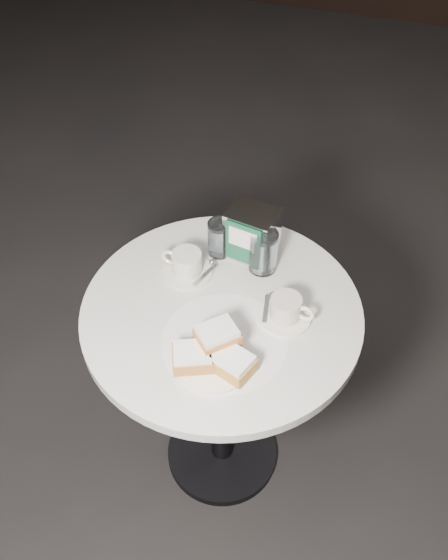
% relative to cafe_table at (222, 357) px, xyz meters
% --- Properties ---
extents(ground, '(7.00, 7.00, 0.00)m').
position_rel_cafe_table_xyz_m(ground, '(0.00, 0.00, -0.55)').
color(ground, black).
rests_on(ground, ground).
extents(cafe_table, '(0.70, 0.70, 0.74)m').
position_rel_cafe_table_xyz_m(cafe_table, '(0.00, 0.00, 0.00)').
color(cafe_table, black).
rests_on(cafe_table, ground).
extents(sugar_spill, '(0.31, 0.31, 0.00)m').
position_rel_cafe_table_xyz_m(sugar_spill, '(0.04, -0.09, 0.20)').
color(sugar_spill, white).
rests_on(sugar_spill, cafe_table).
extents(beignet_plate, '(0.20, 0.20, 0.09)m').
position_rel_cafe_table_xyz_m(beignet_plate, '(0.03, -0.16, 0.23)').
color(beignet_plate, white).
rests_on(beignet_plate, cafe_table).
extents(coffee_cup_left, '(0.14, 0.14, 0.07)m').
position_rel_cafe_table_xyz_m(coffee_cup_left, '(-0.12, 0.09, 0.23)').
color(coffee_cup_left, silver).
rests_on(coffee_cup_left, cafe_table).
extents(coffee_cup_right, '(0.14, 0.14, 0.07)m').
position_rel_cafe_table_xyz_m(coffee_cup_right, '(0.16, 0.02, 0.23)').
color(coffee_cup_right, white).
rests_on(coffee_cup_right, cafe_table).
extents(water_glass_left, '(0.08, 0.08, 0.10)m').
position_rel_cafe_table_xyz_m(water_glass_left, '(-0.07, 0.19, 0.25)').
color(water_glass_left, white).
rests_on(water_glass_left, cafe_table).
extents(water_glass_right, '(0.08, 0.08, 0.12)m').
position_rel_cafe_table_xyz_m(water_glass_right, '(0.06, 0.17, 0.26)').
color(water_glass_right, white).
rests_on(water_glass_right, cafe_table).
extents(napkin_dispenser, '(0.14, 0.12, 0.14)m').
position_rel_cafe_table_xyz_m(napkin_dispenser, '(0.02, 0.21, 0.27)').
color(napkin_dispenser, silver).
rests_on(napkin_dispenser, cafe_table).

